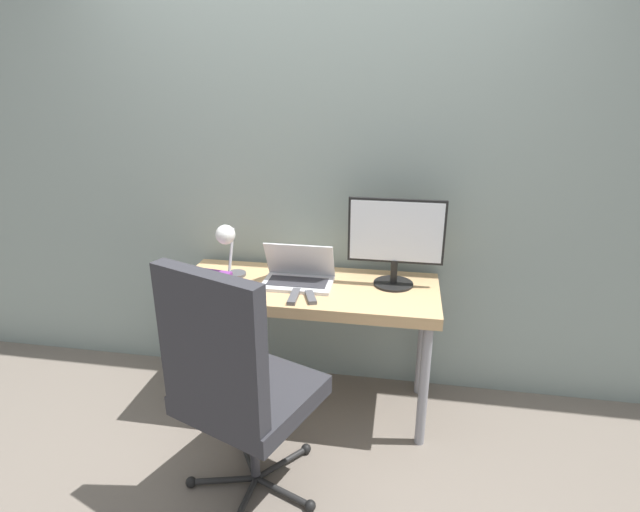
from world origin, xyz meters
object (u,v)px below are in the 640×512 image
object	(u,v)px
monitor	(396,238)
desk_lamp	(227,242)
laptop	(298,276)
office_chair	(235,380)
book_stack	(212,283)

from	to	relation	value
monitor	desk_lamp	bearing A→B (deg)	-172.05
laptop	monitor	distance (m)	0.55
laptop	office_chair	bearing A→B (deg)	-98.59
desk_lamp	office_chair	size ratio (longest dim) A/B	0.29
desk_lamp	office_chair	distance (m)	0.82
desk_lamp	book_stack	size ratio (longest dim) A/B	1.27
monitor	book_stack	distance (m)	0.98
desk_lamp	book_stack	bearing A→B (deg)	-119.52
office_chair	desk_lamp	bearing A→B (deg)	110.43
laptop	book_stack	xyz separation A→B (m)	(-0.43, -0.15, -0.01)
office_chair	book_stack	size ratio (longest dim) A/B	4.40
office_chair	book_stack	bearing A→B (deg)	118.42
monitor	laptop	bearing A→B (deg)	-171.61
monitor	office_chair	distance (m)	1.09
book_stack	monitor	bearing A→B (deg)	13.69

